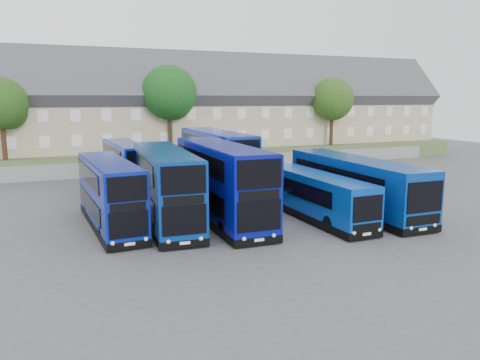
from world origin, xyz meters
name	(u,v)px	position (x,y,z in m)	size (l,w,h in m)	color
ground	(248,235)	(0.00, 0.00, 0.00)	(120.00, 120.00, 0.00)	#46464B
retaining_wall	(156,166)	(0.00, 24.00, 0.75)	(70.00, 0.40, 1.50)	slate
earth_bank	(138,153)	(0.00, 34.00, 1.00)	(80.00, 20.00, 2.00)	#4A5A32
terrace_row	(194,108)	(6.00, 30.00, 6.60)	(66.00, 10.40, 11.20)	tan
dd_front_left	(110,195)	(-7.02, 4.73, 1.99)	(2.86, 10.31, 4.05)	#081B98
dd_front_mid	(166,188)	(-3.68, 4.45, 2.25)	(3.48, 11.67, 4.58)	navy
dd_front_right	(222,183)	(-0.19, 3.80, 2.38)	(3.11, 12.24, 4.84)	#070F8C
dd_rear_left	(127,167)	(-4.12, 16.72, 1.93)	(2.77, 10.03, 3.94)	#08259F
dd_rear_right	(217,161)	(3.03, 13.74, 2.42)	(2.91, 12.38, 4.91)	#0921A6
coach_east_a	(315,197)	(5.52, 1.83, 1.44)	(2.35, 10.80, 2.95)	#093EA6
coach_east_b	(355,185)	(9.22, 2.66, 1.79)	(3.04, 13.39, 3.65)	#083494
tree_west	(3,106)	(-13.85, 25.10, 7.05)	(4.80, 4.80, 7.65)	#382314
tree_mid	(171,95)	(2.15, 25.60, 8.07)	(5.76, 5.76, 9.18)	#382314
tree_east	(333,101)	(22.15, 25.10, 7.39)	(5.12, 5.12, 8.16)	#382314
tree_far	(341,98)	(28.15, 32.10, 7.73)	(5.44, 5.44, 8.67)	#382314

